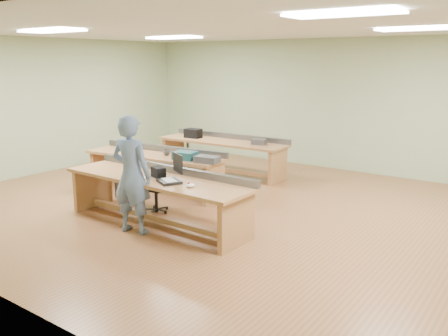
% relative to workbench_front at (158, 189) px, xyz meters
% --- Properties ---
extents(floor, '(10.00, 10.00, 0.00)m').
position_rel_workbench_front_xyz_m(floor, '(0.45, 1.27, -0.57)').
color(floor, brown).
rests_on(floor, ground).
extents(ceiling, '(10.00, 10.00, 0.00)m').
position_rel_workbench_front_xyz_m(ceiling, '(0.45, 1.27, 2.43)').
color(ceiling, silver).
rests_on(ceiling, wall_back).
extents(wall_back, '(10.00, 0.04, 3.00)m').
position_rel_workbench_front_xyz_m(wall_back, '(0.45, 5.27, 0.93)').
color(wall_back, '#9EB488').
rests_on(wall_back, floor).
extents(wall_left, '(0.04, 8.00, 3.00)m').
position_rel_workbench_front_xyz_m(wall_left, '(-4.55, 1.27, 0.93)').
color(wall_left, '#9EB488').
rests_on(wall_left, floor).
extents(fluor_panels, '(6.20, 3.50, 0.03)m').
position_rel_workbench_front_xyz_m(fluor_panels, '(0.45, 1.27, 2.40)').
color(fluor_panels, white).
rests_on(fluor_panels, ceiling).
extents(workbench_front, '(3.28, 0.94, 0.86)m').
position_rel_workbench_front_xyz_m(workbench_front, '(0.00, 0.00, 0.00)').
color(workbench_front, '#B3804B').
rests_on(workbench_front, floor).
extents(workbench_mid, '(2.91, 1.04, 0.86)m').
position_rel_workbench_front_xyz_m(workbench_mid, '(-1.30, 1.33, -0.01)').
color(workbench_mid, '#B3804B').
rests_on(workbench_mid, floor).
extents(workbench_back, '(3.05, 0.87, 0.86)m').
position_rel_workbench_front_xyz_m(workbench_back, '(-1.17, 3.35, -0.00)').
color(workbench_back, '#B3804B').
rests_on(workbench_back, floor).
extents(person, '(0.70, 0.52, 1.75)m').
position_rel_workbench_front_xyz_m(person, '(-0.04, -0.49, 0.31)').
color(person, '#6379A2').
rests_on(person, floor).
extents(laptop_base, '(0.45, 0.42, 0.04)m').
position_rel_workbench_front_xyz_m(laptop_base, '(0.39, -0.15, 0.20)').
color(laptop_base, black).
rests_on(laptop_base, workbench_front).
extents(laptop_screen, '(0.32, 0.18, 0.28)m').
position_rel_workbench_front_xyz_m(laptop_screen, '(0.45, -0.03, 0.46)').
color(laptop_screen, black).
rests_on(laptop_screen, laptop_base).
extents(keyboard, '(0.43, 0.29, 0.02)m').
position_rel_workbench_front_xyz_m(keyboard, '(-0.19, -0.25, 0.20)').
color(keyboard, beige).
rests_on(keyboard, workbench_front).
extents(trackball_mouse, '(0.16, 0.17, 0.06)m').
position_rel_workbench_front_xyz_m(trackball_mouse, '(0.80, -0.17, 0.21)').
color(trackball_mouse, white).
rests_on(trackball_mouse, workbench_front).
extents(camera_bag, '(0.27, 0.22, 0.16)m').
position_rel_workbench_front_xyz_m(camera_bag, '(0.03, -0.00, 0.26)').
color(camera_bag, black).
rests_on(camera_bag, workbench_front).
extents(task_chair, '(0.48, 0.48, 0.81)m').
position_rel_workbench_front_xyz_m(task_chair, '(-0.44, 0.45, -0.27)').
color(task_chair, black).
rests_on(task_chair, floor).
extents(parts_bin_teal, '(0.45, 0.36, 0.14)m').
position_rel_workbench_front_xyz_m(parts_bin_teal, '(-0.52, 1.28, 0.26)').
color(parts_bin_teal, '#153F44').
rests_on(parts_bin_teal, workbench_mid).
extents(parts_bin_grey, '(0.45, 0.32, 0.11)m').
position_rel_workbench_front_xyz_m(parts_bin_grey, '(-0.02, 1.29, 0.24)').
color(parts_bin_grey, '#373739').
rests_on(parts_bin_grey, workbench_mid).
extents(mug, '(0.15, 0.15, 0.11)m').
position_rel_workbench_front_xyz_m(mug, '(-1.04, 1.35, 0.24)').
color(mug, '#373739').
rests_on(mug, workbench_mid).
extents(drinks_can, '(0.08, 0.08, 0.13)m').
position_rel_workbench_front_xyz_m(drinks_can, '(-1.64, 1.19, 0.25)').
color(drinks_can, silver).
rests_on(drinks_can, workbench_mid).
extents(storage_box_back, '(0.38, 0.28, 0.21)m').
position_rel_workbench_front_xyz_m(storage_box_back, '(-1.96, 3.26, 0.29)').
color(storage_box_back, black).
rests_on(storage_box_back, workbench_back).
extents(tray_back, '(0.33, 0.27, 0.12)m').
position_rel_workbench_front_xyz_m(tray_back, '(-0.24, 3.37, 0.24)').
color(tray_back, '#373739').
rests_on(tray_back, workbench_back).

